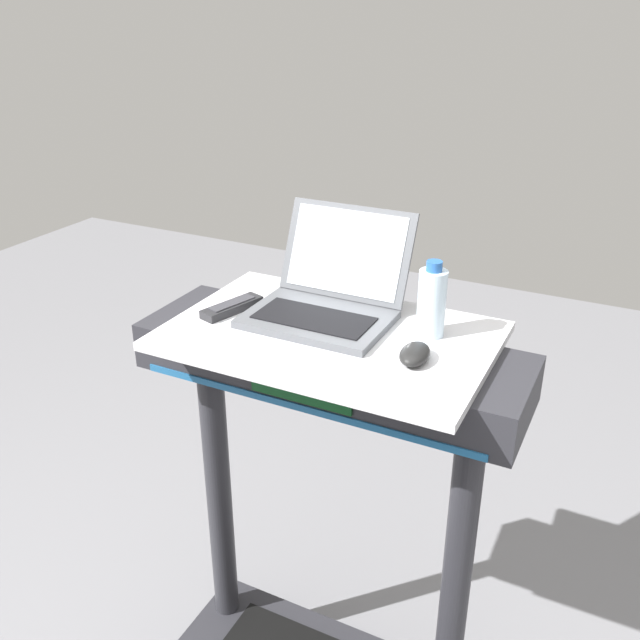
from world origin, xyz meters
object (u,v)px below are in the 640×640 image
(water_bottle, at_px, (432,302))
(tv_remote, at_px, (232,307))
(laptop, at_px, (327,296))
(computer_mouse, at_px, (415,354))

(water_bottle, bearing_deg, tv_remote, -168.98)
(laptop, relative_size, water_bottle, 1.87)
(laptop, height_order, tv_remote, laptop)
(computer_mouse, xyz_separation_m, water_bottle, (-0.01, 0.13, 0.06))
(tv_remote, bearing_deg, computer_mouse, -5.28)
(computer_mouse, relative_size, water_bottle, 0.58)
(computer_mouse, distance_m, water_bottle, 0.15)
(laptop, distance_m, computer_mouse, 0.29)
(water_bottle, height_order, tv_remote, water_bottle)
(tv_remote, bearing_deg, laptop, 21.79)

